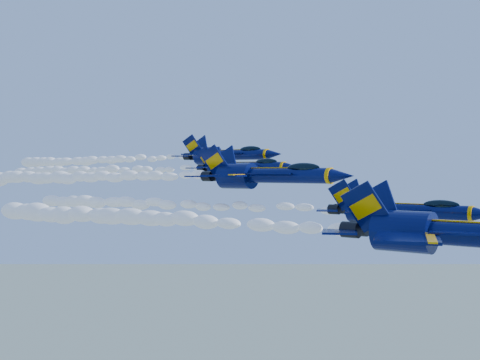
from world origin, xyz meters
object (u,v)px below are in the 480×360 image
Objects in this scene: jet_third at (265,175)px; jet_fifth at (226,155)px; jet_second at (398,210)px; jet_fourth at (241,167)px; jet_lead at (459,233)px.

jet_fifth reaches higher than jet_third.
jet_fourth is at bearing 153.62° from jet_second.
jet_fifth is at bearing 139.43° from jet_fourth.
jet_third is 1.17× the size of jet_fourth.
jet_second is at bearing -30.13° from jet_fifth.
jet_third is 28.10m from jet_fifth.
jet_fourth is at bearing 146.98° from jet_lead.
jet_fifth is (-38.13, 22.13, 6.24)m from jet_second.
jet_third is 1.05× the size of jet_fifth.
jet_lead is 57.39m from jet_fifth.
jet_lead is at bearing -33.02° from jet_fourth.
jet_fourth is at bearing -40.57° from jet_fifth.
jet_lead is 45.56m from jet_fourth.
jet_fourth is 11.93m from jet_fifth.
jet_second is at bearing -26.38° from jet_fourth.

